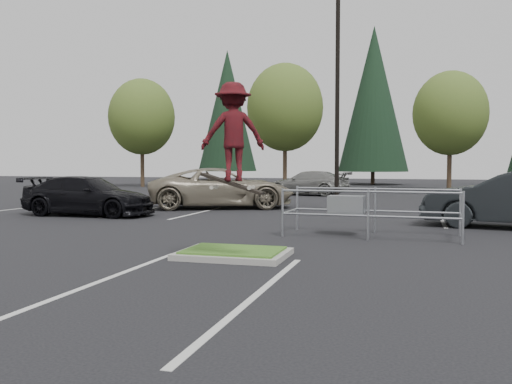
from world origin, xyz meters
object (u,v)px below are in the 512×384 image
(car_l_black, at_px, (89,196))
(car_l_grey, at_px, (78,189))
(decid_c, at_px, (450,116))
(cart_corral, at_px, (352,206))
(light_pole, at_px, (337,99))
(decid_b, at_px, (285,110))
(decid_a, at_px, (142,119))
(conif_a, at_px, (227,111))
(car_l_tan, at_px, (219,188))
(skateboarder, at_px, (232,133))
(conif_b, at_px, (374,99))
(car_far_silver, at_px, (309,183))

(car_l_black, bearing_deg, car_l_grey, 37.97)
(decid_c, bearing_deg, cart_corral, -98.81)
(light_pole, distance_m, decid_b, 19.70)
(decid_a, bearing_deg, conif_a, 68.09)
(decid_c, relative_size, cart_corral, 1.84)
(decid_c, bearing_deg, car_l_tan, -119.78)
(cart_corral, xyz_separation_m, skateboarder, (-1.67, -5.02, 1.69))
(cart_corral, distance_m, skateboarder, 5.56)
(decid_b, distance_m, car_l_grey, 20.51)
(decid_a, relative_size, car_l_black, 1.78)
(conif_b, distance_m, cart_corral, 37.21)
(light_pole, xyz_separation_m, conif_a, (-14.50, 28.00, 2.54))
(decid_a, relative_size, cart_corral, 1.95)
(cart_corral, bearing_deg, skateboarder, -105.97)
(decid_c, relative_size, skateboarder, 4.06)
(conif_b, distance_m, car_far_silver, 19.98)
(decid_c, xyz_separation_m, car_l_grey, (-17.49, -18.33, -4.53))
(decid_b, distance_m, car_l_tan, 19.78)
(decid_c, bearing_deg, decid_b, 176.66)
(car_l_tan, height_order, car_far_silver, car_l_tan)
(decid_c, distance_m, cart_corral, 26.50)
(decid_c, distance_m, car_far_silver, 12.43)
(light_pole, relative_size, skateboarder, 4.90)
(decid_c, bearing_deg, car_l_black, -121.50)
(decid_b, relative_size, cart_corral, 2.11)
(car_far_silver, bearing_deg, car_l_tan, 1.10)
(decid_b, bearing_deg, car_l_black, -94.84)
(decid_a, height_order, decid_b, decid_b)
(decid_a, bearing_deg, cart_corral, -52.44)
(decid_b, distance_m, skateboarder, 32.36)
(conif_a, bearing_deg, car_l_tan, -71.57)
(decid_b, xyz_separation_m, cart_corral, (8.00, -26.51, -5.24))
(conif_b, relative_size, skateboarder, 7.02)
(cart_corral, relative_size, car_l_grey, 1.08)
(car_l_grey, relative_size, car_far_silver, 0.83)
(car_l_black, bearing_deg, decid_a, 23.58)
(car_l_black, relative_size, car_far_silver, 0.98)
(light_pole, distance_m, conif_a, 31.63)
(conif_b, relative_size, car_l_tan, 2.32)
(decid_b, height_order, car_far_silver, decid_b)
(conif_a, xyz_separation_m, car_far_silver, (11.47, -18.00, -6.36))
(light_pole, distance_m, decid_a, 25.86)
(decid_a, relative_size, car_far_silver, 1.75)
(skateboarder, xyz_separation_m, car_l_tan, (-4.82, 12.50, -1.62))
(decid_a, distance_m, car_l_grey, 20.24)
(light_pole, relative_size, cart_corral, 2.22)
(conif_b, bearing_deg, cart_corral, -86.88)
(conif_a, distance_m, cart_corral, 39.87)
(conif_b, bearing_deg, decid_c, -60.68)
(decid_a, xyz_separation_m, car_far_silver, (15.48, -8.03, -4.85))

